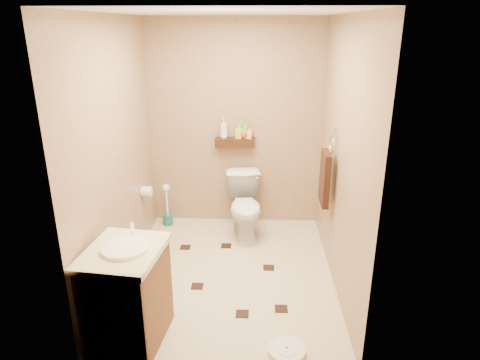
{
  "coord_description": "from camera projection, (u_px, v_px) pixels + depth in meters",
  "views": [
    {
      "loc": [
        0.26,
        -3.63,
        2.31
      ],
      "look_at": [
        0.1,
        0.25,
        0.89
      ],
      "focal_mm": 32.0,
      "sensor_mm": 36.0,
      "label": 1
    }
  ],
  "objects": [
    {
      "name": "vanity",
      "position": [
        128.0,
        294.0,
        3.2
      ],
      "size": [
        0.6,
        0.7,
        0.91
      ],
      "rotation": [
        0.0,
        0.0,
        -0.12
      ],
      "color": "brown",
      "rests_on": "ground"
    },
    {
      "name": "wall_shelf",
      "position": [
        235.0,
        142.0,
        4.95
      ],
      "size": [
        0.46,
        0.14,
        0.1
      ],
      "primitive_type": "cube",
      "color": "#32210D",
      "rests_on": "wall_back"
    },
    {
      "name": "bottle_a",
      "position": [
        224.0,
        128.0,
        4.9
      ],
      "size": [
        0.12,
        0.12,
        0.24
      ],
      "primitive_type": "imported",
      "rotation": [
        0.0,
        0.0,
        3.49
      ],
      "color": "silver",
      "rests_on": "wall_shelf"
    },
    {
      "name": "toilet_paper",
      "position": [
        146.0,
        191.0,
        4.65
      ],
      "size": [
        0.12,
        0.11,
        0.12
      ],
      "color": "white",
      "rests_on": "wall_left"
    },
    {
      "name": "bathroom_scale",
      "position": [
        287.0,
        351.0,
        3.17
      ],
      "size": [
        0.32,
        0.32,
        0.06
      ],
      "rotation": [
        0.0,
        0.0,
        -0.15
      ],
      "color": "white",
      "rests_on": "ground"
    },
    {
      "name": "ground",
      "position": [
        229.0,
        274.0,
        4.21
      ],
      "size": [
        2.5,
        2.5,
        0.0
      ],
      "primitive_type": "plane",
      "color": "beige",
      "rests_on": "ground"
    },
    {
      "name": "bottle_d",
      "position": [
        245.0,
        129.0,
        4.89
      ],
      "size": [
        0.12,
        0.12,
        0.22
      ],
      "primitive_type": "imported",
      "rotation": [
        0.0,
        0.0,
        5.67
      ],
      "color": "green",
      "rests_on": "wall_shelf"
    },
    {
      "name": "towel_ring",
      "position": [
        325.0,
        176.0,
        4.08
      ],
      "size": [
        0.12,
        0.3,
        0.76
      ],
      "color": "silver",
      "rests_on": "wall_right"
    },
    {
      "name": "toilet",
      "position": [
        245.0,
        207.0,
        4.86
      ],
      "size": [
        0.49,
        0.74,
        0.71
      ],
      "primitive_type": "imported",
      "rotation": [
        0.0,
        0.0,
        0.13
      ],
      "color": "white",
      "rests_on": "ground"
    },
    {
      "name": "wall_left",
      "position": [
        117.0,
        156.0,
        3.83
      ],
      "size": [
        0.04,
        2.5,
        2.4
      ],
      "primitive_type": "cube",
      "color": "#9E815A",
      "rests_on": "ground"
    },
    {
      "name": "bottle_c",
      "position": [
        244.0,
        132.0,
        4.91
      ],
      "size": [
        0.12,
        0.12,
        0.14
      ],
      "primitive_type": "imported",
      "rotation": [
        0.0,
        0.0,
        3.02
      ],
      "color": "red",
      "rests_on": "wall_shelf"
    },
    {
      "name": "floor_accents",
      "position": [
        232.0,
        275.0,
        4.17
      ],
      "size": [
        1.11,
        1.28,
        0.01
      ],
      "color": "black",
      "rests_on": "ground"
    },
    {
      "name": "bottle_b",
      "position": [
        240.0,
        131.0,
        4.91
      ],
      "size": [
        0.11,
        0.11,
        0.17
      ],
      "primitive_type": "imported",
      "rotation": [
        0.0,
        0.0,
        2.57
      ],
      "color": "#CDD72D",
      "rests_on": "wall_shelf"
    },
    {
      "name": "wall_back",
      "position": [
        235.0,
        126.0,
        4.97
      ],
      "size": [
        2.0,
        0.04,
        2.4
      ],
      "primitive_type": "cube",
      "color": "#9E815A",
      "rests_on": "ground"
    },
    {
      "name": "bottle_e",
      "position": [
        249.0,
        132.0,
        4.91
      ],
      "size": [
        0.08,
        0.08,
        0.15
      ],
      "primitive_type": "imported",
      "rotation": [
        0.0,
        0.0,
        6.16
      ],
      "color": "#FDA454",
      "rests_on": "wall_shelf"
    },
    {
      "name": "wall_right",
      "position": [
        341.0,
        158.0,
        3.76
      ],
      "size": [
        0.04,
        2.5,
        2.4
      ],
      "primitive_type": "cube",
      "color": "#9E815A",
      "rests_on": "ground"
    },
    {
      "name": "wall_front",
      "position": [
        214.0,
        217.0,
        2.62
      ],
      "size": [
        2.0,
        0.04,
        2.4
      ],
      "primitive_type": "cube",
      "color": "#9E815A",
      "rests_on": "ground"
    },
    {
      "name": "ceiling",
      "position": [
        227.0,
        12.0,
        3.38
      ],
      "size": [
        2.0,
        2.5,
        0.02
      ],
      "primitive_type": "cube",
      "color": "white",
      "rests_on": "wall_back"
    },
    {
      "name": "toilet_brush",
      "position": [
        167.0,
        211.0,
        5.18
      ],
      "size": [
        0.12,
        0.12,
        0.52
      ],
      "color": "#186257",
      "rests_on": "ground"
    }
  ]
}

